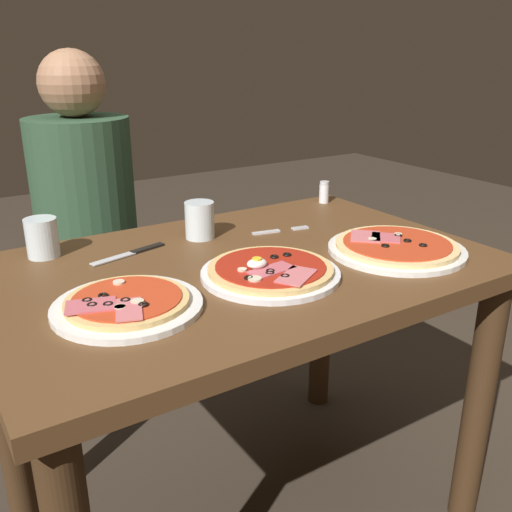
{
  "coord_description": "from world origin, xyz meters",
  "views": [
    {
      "loc": [
        -0.61,
        -1.01,
        1.18
      ],
      "look_at": [
        0.0,
        -0.05,
        0.76
      ],
      "focal_mm": 39.59,
      "sensor_mm": 36.0,
      "label": 1
    }
  ],
  "objects": [
    {
      "name": "dining_table",
      "position": [
        0.0,
        0.0,
        0.6
      ],
      "size": [
        1.12,
        0.74,
        0.73
      ],
      "color": "brown",
      "rests_on": "ground"
    },
    {
      "name": "pizza_foreground",
      "position": [
        0.0,
        -0.11,
        0.74
      ],
      "size": [
        0.29,
        0.29,
        0.05
      ],
      "color": "white",
      "rests_on": "dining_table"
    },
    {
      "name": "pizza_across_left",
      "position": [
        -0.31,
        -0.1,
        0.74
      ],
      "size": [
        0.28,
        0.28,
        0.03
      ],
      "color": "white",
      "rests_on": "dining_table"
    },
    {
      "name": "pizza_across_right",
      "position": [
        0.34,
        -0.14,
        0.74
      ],
      "size": [
        0.32,
        0.32,
        0.03
      ],
      "color": "white",
      "rests_on": "dining_table"
    },
    {
      "name": "water_glass_near",
      "position": [
        0.0,
        0.2,
        0.77
      ],
      "size": [
        0.07,
        0.07,
        0.09
      ],
      "color": "silver",
      "rests_on": "dining_table"
    },
    {
      "name": "water_glass_far",
      "position": [
        -0.37,
        0.28,
        0.77
      ],
      "size": [
        0.07,
        0.07,
        0.09
      ],
      "color": "silver",
      "rests_on": "dining_table"
    },
    {
      "name": "fork",
      "position": [
        0.19,
        0.14,
        0.73
      ],
      "size": [
        0.16,
        0.04,
        0.0
      ],
      "color": "silver",
      "rests_on": "dining_table"
    },
    {
      "name": "knife",
      "position": [
        -0.18,
        0.18,
        0.73
      ],
      "size": [
        0.19,
        0.07,
        0.01
      ],
      "color": "silver",
      "rests_on": "dining_table"
    },
    {
      "name": "salt_shaker",
      "position": [
        0.48,
        0.3,
        0.76
      ],
      "size": [
        0.03,
        0.03,
        0.07
      ],
      "color": "white",
      "rests_on": "dining_table"
    },
    {
      "name": "diner_person",
      "position": [
        -0.13,
        0.77,
        0.56
      ],
      "size": [
        0.32,
        0.32,
        1.18
      ],
      "rotation": [
        0.0,
        0.0,
        3.14
      ],
      "color": "black",
      "rests_on": "ground"
    }
  ]
}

